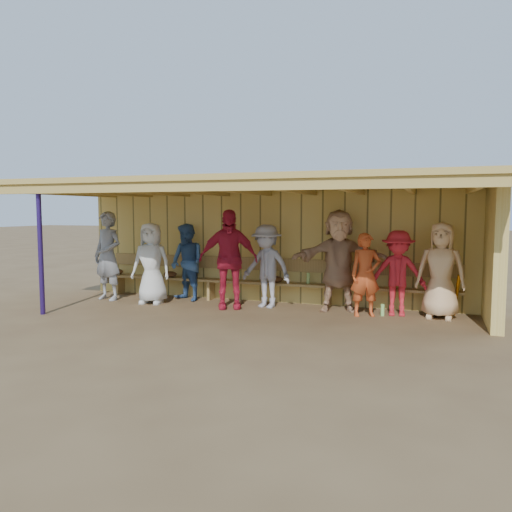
% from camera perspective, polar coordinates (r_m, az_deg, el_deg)
% --- Properties ---
extents(ground, '(90.00, 90.00, 0.00)m').
position_cam_1_polar(ground, '(9.48, -0.71, -6.52)').
color(ground, brown).
rests_on(ground, ground).
extents(player_a, '(0.76, 0.57, 1.91)m').
position_cam_1_polar(player_a, '(11.19, -16.58, 0.02)').
color(player_a, gray).
rests_on(player_a, ground).
extents(player_b, '(0.89, 0.64, 1.68)m').
position_cam_1_polar(player_b, '(10.54, -11.88, -0.81)').
color(player_b, silver).
rests_on(player_b, ground).
extents(player_c, '(0.99, 0.90, 1.65)m').
position_cam_1_polar(player_c, '(10.74, -7.87, -0.72)').
color(player_c, '#355C94').
rests_on(player_c, ground).
extents(player_d, '(1.24, 0.88, 1.95)m').
position_cam_1_polar(player_d, '(9.81, -3.18, -0.36)').
color(player_d, red).
rests_on(player_d, ground).
extents(player_e, '(1.18, 0.85, 1.65)m').
position_cam_1_polar(player_e, '(9.89, 1.22, -1.17)').
color(player_e, '#9C9CA4').
rests_on(player_e, ground).
extents(player_f, '(1.90, 1.04, 1.95)m').
position_cam_1_polar(player_f, '(9.66, 9.43, -0.50)').
color(player_f, tan).
rests_on(player_f, ground).
extents(player_g, '(0.65, 0.55, 1.52)m').
position_cam_1_polar(player_g, '(9.29, 12.41, -2.11)').
color(player_g, '#CA4D20').
rests_on(player_g, ground).
extents(player_h, '(0.89, 0.63, 1.73)m').
position_cam_1_polar(player_h, '(9.46, 20.37, -1.56)').
color(player_h, '#E3B580').
rests_on(player_h, ground).
extents(player_extra, '(1.07, 0.68, 1.57)m').
position_cam_1_polar(player_extra, '(9.48, 15.90, -1.91)').
color(player_extra, red).
rests_on(player_extra, ground).
extents(dugout_structure, '(8.80, 3.20, 2.50)m').
position_cam_1_polar(dugout_structure, '(9.81, 2.80, 3.85)').
color(dugout_structure, '#D9BB5C').
rests_on(dugout_structure, ground).
extents(bench, '(7.60, 0.34, 0.93)m').
position_cam_1_polar(bench, '(10.43, 1.41, -2.50)').
color(bench, '#AA8849').
rests_on(bench, ground).
extents(dugout_equipment, '(7.52, 0.62, 0.80)m').
position_cam_1_polar(dugout_equipment, '(10.65, -3.78, -2.55)').
color(dugout_equipment, orange).
rests_on(dugout_equipment, ground).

